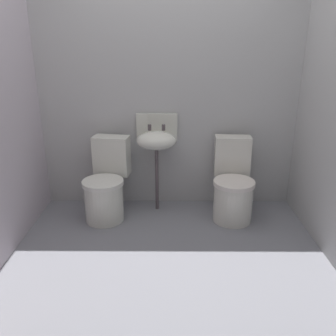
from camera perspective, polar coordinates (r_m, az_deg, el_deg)
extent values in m
cube|color=slate|center=(3.01, -0.03, -15.24)|extent=(3.03, 2.66, 0.08)
cube|color=#B1B0B1|center=(3.70, 0.08, 9.98)|extent=(3.03, 0.10, 2.11)
cylinder|color=silver|center=(3.55, -10.26, -5.45)|extent=(0.44, 0.44, 0.38)
cylinder|color=silver|center=(3.47, -10.47, -2.31)|extent=(0.46, 0.46, 0.04)
cube|color=silver|center=(3.67, -9.06, 2.03)|extent=(0.39, 0.24, 0.40)
cylinder|color=silver|center=(3.55, 10.41, -5.51)|extent=(0.40, 0.40, 0.38)
cylinder|color=silver|center=(3.46, 10.62, -2.37)|extent=(0.42, 0.42, 0.04)
cube|color=silver|center=(3.68, 10.31, 2.00)|extent=(0.37, 0.20, 0.40)
cylinder|color=#51464B|center=(3.67, -1.80, -1.90)|extent=(0.04, 0.04, 0.66)
ellipsoid|color=silver|center=(3.53, -1.88, 4.43)|extent=(0.40, 0.32, 0.18)
cube|color=silver|center=(3.67, -1.80, 6.63)|extent=(0.42, 0.04, 0.28)
cylinder|color=#51464B|center=(3.56, -3.00, 6.55)|extent=(0.04, 0.04, 0.06)
cylinder|color=#51464B|center=(3.56, -0.73, 6.55)|extent=(0.04, 0.04, 0.06)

